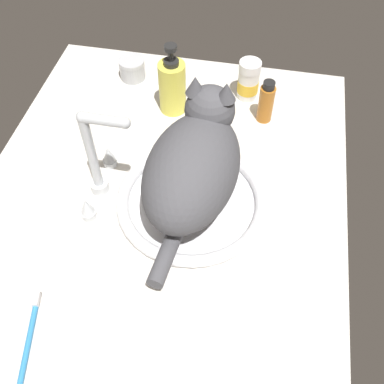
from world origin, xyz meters
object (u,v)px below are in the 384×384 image
(amber_bottle, at_px, (266,102))
(toothbrush, at_px, (28,342))
(metal_jar, at_px, (132,69))
(cat, at_px, (195,162))
(faucet, at_px, (97,163))
(pill_bottle, at_px, (248,81))
(soap_pump_bottle, at_px, (172,86))
(sink_basin, at_px, (192,200))

(amber_bottle, height_order, toothbrush, amber_bottle)
(metal_jar, height_order, amber_bottle, amber_bottle)
(amber_bottle, bearing_deg, cat, 155.88)
(amber_bottle, bearing_deg, faucet, 132.34)
(pill_bottle, bearing_deg, soap_pump_bottle, 114.92)
(soap_pump_bottle, bearing_deg, pill_bottle, -65.08)
(sink_basin, height_order, pill_bottle, pill_bottle)
(metal_jar, bearing_deg, faucet, -173.74)
(faucet, bearing_deg, metal_jar, 6.26)
(sink_basin, distance_m, cat, 0.10)
(faucet, height_order, soap_pump_bottle, faucet)
(metal_jar, bearing_deg, pill_bottle, -93.49)
(faucet, bearing_deg, cat, -84.56)
(sink_basin, bearing_deg, metal_jar, 31.59)
(toothbrush, bearing_deg, sink_basin, -32.06)
(faucet, distance_m, cat, 0.20)
(soap_pump_bottle, bearing_deg, sink_basin, -159.89)
(pill_bottle, distance_m, toothbrush, 0.78)
(toothbrush, bearing_deg, metal_jar, 1.56)
(faucet, xyz_separation_m, metal_jar, (0.39, 0.04, -0.06))
(sink_basin, height_order, toothbrush, sink_basin)
(faucet, height_order, metal_jar, faucet)
(sink_basin, height_order, metal_jar, metal_jar)
(amber_bottle, distance_m, pill_bottle, 0.09)
(amber_bottle, bearing_deg, toothbrush, 151.85)
(sink_basin, xyz_separation_m, metal_jar, (0.39, 0.24, 0.02))
(metal_jar, height_order, toothbrush, metal_jar)
(soap_pump_bottle, bearing_deg, cat, -158.19)
(metal_jar, relative_size, amber_bottle, 0.61)
(sink_basin, distance_m, faucet, 0.21)
(pill_bottle, bearing_deg, metal_jar, 86.51)
(metal_jar, bearing_deg, amber_bottle, -104.78)
(cat, height_order, amber_bottle, cat)
(amber_bottle, height_order, pill_bottle, amber_bottle)
(amber_bottle, relative_size, toothbrush, 0.60)
(cat, distance_m, amber_bottle, 0.31)
(sink_basin, relative_size, pill_bottle, 3.05)
(amber_bottle, bearing_deg, metal_jar, 75.22)
(metal_jar, relative_size, soap_pump_bottle, 0.37)
(pill_bottle, xyz_separation_m, soap_pump_bottle, (-0.08, 0.18, 0.02))
(soap_pump_bottle, bearing_deg, metal_jar, 52.75)
(metal_jar, bearing_deg, soap_pump_bottle, -127.25)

